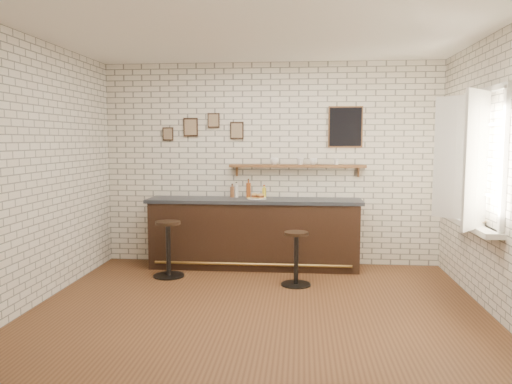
% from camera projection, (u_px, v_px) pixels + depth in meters
% --- Properties ---
extents(ground, '(5.00, 5.00, 0.00)m').
position_uv_depth(ground, '(259.00, 305.00, 5.63)').
color(ground, brown).
rests_on(ground, ground).
extents(bar_counter, '(3.10, 0.65, 1.01)m').
position_uv_depth(bar_counter, '(254.00, 233.00, 7.28)').
color(bar_counter, black).
rests_on(bar_counter, ground).
extents(sandwich_plate, '(0.28, 0.28, 0.01)m').
position_uv_depth(sandwich_plate, '(257.00, 198.00, 7.23)').
color(sandwich_plate, white).
rests_on(sandwich_plate, bar_counter).
extents(ciabatta_sandwich, '(0.22, 0.16, 0.07)m').
position_uv_depth(ciabatta_sandwich, '(258.00, 196.00, 7.23)').
color(ciabatta_sandwich, tan).
rests_on(ciabatta_sandwich, sandwich_plate).
extents(potato_chips, '(0.26, 0.18, 0.00)m').
position_uv_depth(potato_chips, '(255.00, 198.00, 7.23)').
color(potato_chips, gold).
rests_on(potato_chips, sandwich_plate).
extents(bitters_bottle_brown, '(0.06, 0.06, 0.20)m').
position_uv_depth(bitters_bottle_brown, '(232.00, 192.00, 7.42)').
color(bitters_bottle_brown, brown).
rests_on(bitters_bottle_brown, bar_counter).
extents(bitters_bottle_white, '(0.06, 0.06, 0.23)m').
position_uv_depth(bitters_bottle_white, '(236.00, 191.00, 7.41)').
color(bitters_bottle_white, silver).
rests_on(bitters_bottle_white, bar_counter).
extents(bitters_bottle_amber, '(0.07, 0.07, 0.28)m').
position_uv_depth(bitters_bottle_amber, '(248.00, 190.00, 7.40)').
color(bitters_bottle_amber, '#944217').
rests_on(bitters_bottle_amber, bar_counter).
extents(condiment_bottle_yellow, '(0.06, 0.06, 0.19)m').
position_uv_depth(condiment_bottle_yellow, '(264.00, 192.00, 7.38)').
color(condiment_bottle_yellow, gold).
rests_on(condiment_bottle_yellow, bar_counter).
extents(bar_stool_left, '(0.44, 0.44, 0.76)m').
position_uv_depth(bar_stool_left, '(168.00, 247.00, 6.79)').
color(bar_stool_left, black).
rests_on(bar_stool_left, ground).
extents(bar_stool_right, '(0.39, 0.39, 0.69)m').
position_uv_depth(bar_stool_right, '(296.00, 257.00, 6.38)').
color(bar_stool_right, black).
rests_on(bar_stool_right, ground).
extents(wall_shelf, '(2.00, 0.18, 0.18)m').
position_uv_depth(wall_shelf, '(297.00, 166.00, 7.33)').
color(wall_shelf, brown).
rests_on(wall_shelf, ground).
extents(shelf_cup_a, '(0.16, 0.16, 0.10)m').
position_uv_depth(shelf_cup_a, '(275.00, 161.00, 7.35)').
color(shelf_cup_a, white).
rests_on(shelf_cup_a, wall_shelf).
extents(shelf_cup_b, '(0.15, 0.15, 0.10)m').
position_uv_depth(shelf_cup_b, '(300.00, 161.00, 7.31)').
color(shelf_cup_b, white).
rests_on(shelf_cup_b, wall_shelf).
extents(shelf_cup_c, '(0.13, 0.13, 0.09)m').
position_uv_depth(shelf_cup_c, '(313.00, 161.00, 7.30)').
color(shelf_cup_c, white).
rests_on(shelf_cup_c, wall_shelf).
extents(shelf_cup_d, '(0.12, 0.12, 0.08)m').
position_uv_depth(shelf_cup_d, '(336.00, 162.00, 7.27)').
color(shelf_cup_d, white).
rests_on(shelf_cup_d, wall_shelf).
extents(back_wall_decor, '(2.96, 0.02, 0.56)m').
position_uv_depth(back_wall_decor, '(286.00, 127.00, 7.36)').
color(back_wall_decor, black).
rests_on(back_wall_decor, ground).
extents(window_sill, '(0.20, 1.35, 0.06)m').
position_uv_depth(window_sill, '(473.00, 226.00, 5.62)').
color(window_sill, white).
rests_on(window_sill, ground).
extents(casement_window, '(0.40, 1.30, 1.56)m').
position_uv_depth(casement_window, '(472.00, 159.00, 5.55)').
color(casement_window, white).
rests_on(casement_window, ground).
extents(book_lower, '(0.26, 0.29, 0.02)m').
position_uv_depth(book_lower, '(472.00, 222.00, 5.60)').
color(book_lower, tan).
rests_on(book_lower, window_sill).
extents(book_upper, '(0.29, 0.30, 0.02)m').
position_uv_depth(book_upper, '(471.00, 220.00, 5.61)').
color(book_upper, tan).
rests_on(book_upper, book_lower).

